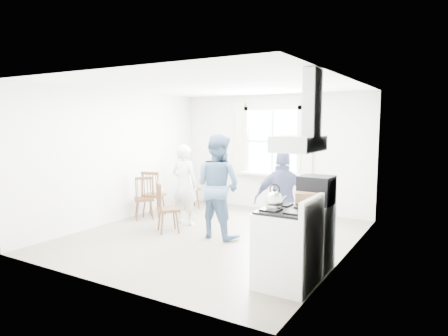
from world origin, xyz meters
TOP-DOWN VIEW (x-y plane):
  - room_shell at (0.00, 0.00)m, footprint 4.62×5.12m
  - window_assembly at (0.00, 2.45)m, footprint 1.88×0.24m
  - range_hood at (2.07, -1.35)m, footprint 0.45×0.76m
  - shelf_unit at (-1.40, 2.33)m, footprint 0.40×0.30m
  - gas_stove at (1.91, -1.35)m, footprint 0.68×0.76m
  - kettle at (1.77, -1.45)m, footprint 0.22×0.22m
  - low_cabinet at (1.98, -0.65)m, footprint 0.50×0.55m
  - stereo_stack at (2.03, -0.66)m, footprint 0.44×0.40m
  - cardboard_box at (1.98, -0.89)m, footprint 0.34×0.29m
  - windsor_chair_a at (-1.87, 0.52)m, footprint 0.50×0.49m
  - windsor_chair_b at (-0.91, -0.30)m, footprint 0.53×0.53m
  - windsor_chair_c at (-1.83, 0.24)m, footprint 0.53×0.53m
  - person_left at (-0.91, 0.37)m, footprint 0.57×0.57m
  - person_mid at (0.09, -0.02)m, footprint 0.97×0.97m
  - person_right at (1.33, -0.11)m, footprint 1.18×1.18m
  - potted_plant at (0.20, 2.36)m, footprint 0.27×0.27m
  - windsor_chair_d at (-1.75, 1.52)m, footprint 0.60×0.60m

SIDE VIEW (x-z plane):
  - shelf_unit at x=-1.40m, z-range 0.00..0.80m
  - low_cabinet at x=1.98m, z-range 0.00..0.90m
  - gas_stove at x=1.91m, z-range -0.08..1.04m
  - windsor_chair_c at x=-1.83m, z-range 0.10..1.00m
  - windsor_chair_b at x=-0.91m, z-range 0.10..1.01m
  - windsor_chair_a at x=-1.87m, z-range 0.11..1.08m
  - windsor_chair_d at x=-1.75m, z-range 0.11..1.14m
  - person_right at x=1.33m, z-range 0.00..1.55m
  - person_left at x=-0.91m, z-range 0.00..1.56m
  - person_mid at x=0.09m, z-range 0.00..1.79m
  - cardboard_box at x=1.98m, z-range 0.90..1.09m
  - potted_plant at x=0.20m, z-range 0.85..1.22m
  - kettle at x=1.77m, z-range 0.90..1.21m
  - stereo_stack at x=2.03m, z-range 0.90..1.28m
  - room_shell at x=0.00m, z-range -0.02..2.62m
  - window_assembly at x=0.00m, z-range 0.61..2.31m
  - range_hood at x=2.07m, z-range 1.43..2.37m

